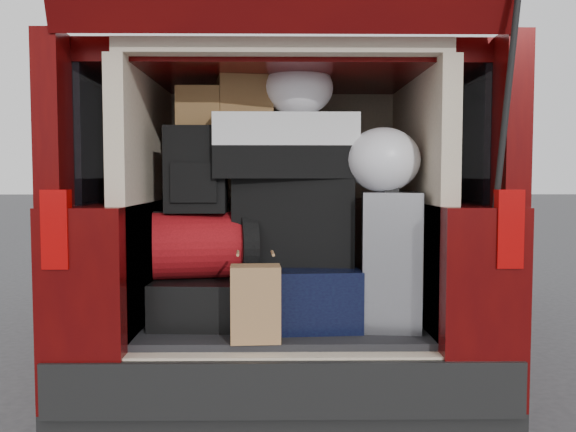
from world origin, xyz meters
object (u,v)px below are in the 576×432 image
silver_roller (390,258)px  backpack (196,170)px  red_duffel (204,245)px  kraft_bag (255,304)px  black_soft_case (296,221)px  navy_hardshell (298,292)px  twotone_duffel (286,147)px  black_hardshell (200,299)px

silver_roller → backpack: size_ratio=1.55×
red_duffel → silver_roller: bearing=-14.6°
kraft_bag → red_duffel: bearing=122.6°
red_duffel → black_soft_case: black_soft_case is taller
navy_hardshell → backpack: 0.73m
silver_roller → twotone_duffel: twotone_duffel is taller
twotone_duffel → kraft_bag: bearing=-109.6°
black_hardshell → navy_hardshell: navy_hardshell is taller
kraft_bag → twotone_duffel: 0.76m
backpack → twotone_duffel: 0.42m
navy_hardshell → silver_roller: 0.45m
black_soft_case → backpack: size_ratio=1.41×
red_duffel → twotone_duffel: 0.58m
black_hardshell → black_soft_case: size_ratio=0.93×
silver_roller → black_soft_case: bearing=171.6°
black_hardshell → kraft_bag: size_ratio=1.65×
red_duffel → twotone_duffel: twotone_duffel is taller
silver_roller → red_duffel: size_ratio=1.30×
black_hardshell → backpack: size_ratio=1.32×
silver_roller → kraft_bag: (-0.60, -0.28, -0.15)m
kraft_bag → black_soft_case: 0.53m
black_hardshell → twotone_duffel: bearing=3.1°
black_hardshell → red_duffel: bearing=-39.7°
kraft_bag → red_duffel: size_ratio=0.67×
black_soft_case → twotone_duffel: bearing=-141.5°
black_hardshell → kraft_bag: bearing=-50.0°
navy_hardshell → backpack: backpack is taller
backpack → twotone_duffel: bearing=6.1°
twotone_duffel → silver_roller: bearing=-10.7°
kraft_bag → backpack: (-0.28, 0.32, 0.55)m
black_hardshell → black_soft_case: bearing=6.8°
red_duffel → backpack: bearing=-161.6°
black_hardshell → red_duffel: size_ratio=1.10×
black_hardshell → twotone_duffel: 0.81m
black_soft_case → silver_roller: bearing=-8.7°
kraft_bag → black_soft_case: (0.17, 0.39, 0.31)m
silver_roller → twotone_duffel: 0.69m
navy_hardshell → black_soft_case: bearing=104.2°
black_hardshell → backpack: 0.60m
kraft_bag → red_duffel: 0.46m
black_hardshell → black_soft_case: (0.45, 0.03, 0.36)m
navy_hardshell → red_duffel: red_duffel is taller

